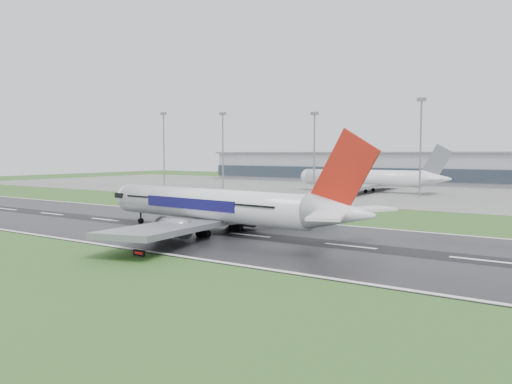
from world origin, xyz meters
The scene contains 11 objects.
ground centered at (0.00, 0.00, 0.00)m, with size 520.00×520.00×0.00m, color #2A531E.
runway centered at (0.00, 0.00, 0.05)m, with size 400.00×45.00×0.10m, color black.
apron centered at (0.00, 125.00, 0.04)m, with size 400.00×130.00×0.08m, color slate.
terminal centered at (0.00, 185.00, 7.50)m, with size 240.00×36.00×15.00m, color #94969F.
main_airliner centered at (15.51, -1.84, 9.06)m, with size 60.69×57.80×17.92m, color white, non-canonical shape.
parked_airliner centered at (-4.10, 113.53, 8.88)m, with size 60.04×55.90×17.60m, color silver, non-canonical shape.
runway_sign centered at (18.26, -25.33, 0.52)m, with size 2.30×0.26×1.04m, color black, non-canonical shape.
floodmast_0 centered at (-99.41, 100.00, 16.41)m, with size 0.64×0.64×32.82m, color gray.
floodmast_1 centered at (-64.60, 100.00, 15.64)m, with size 0.64×0.64×31.28m, color gray.
floodmast_2 centered at (-20.44, 100.00, 14.76)m, with size 0.64×0.64×29.53m, color gray.
floodmast_3 centered at (19.96, 100.00, 16.21)m, with size 0.64×0.64×32.42m, color gray.
Camera 1 is at (75.10, -77.96, 15.04)m, focal length 36.97 mm.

